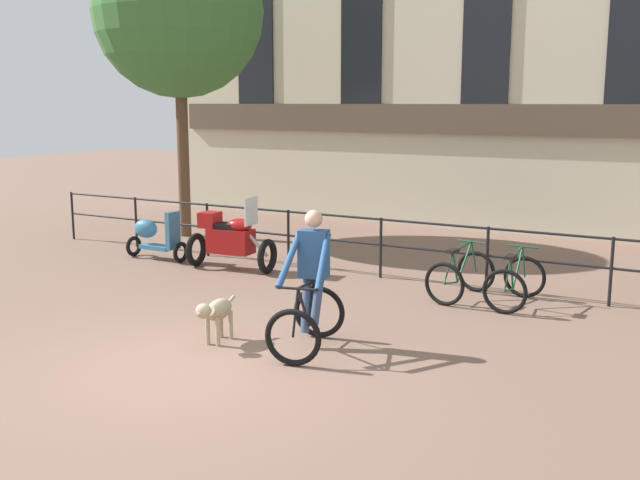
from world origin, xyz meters
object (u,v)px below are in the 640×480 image
object	(u,v)px
parked_motorcycle	(230,239)
parked_bicycle_near_lamp	(461,276)
cyclist_with_bike	(310,288)
parked_bicycle_mid_left	(515,282)
parked_scooter	(155,236)
dog	(216,312)

from	to	relation	value
parked_motorcycle	parked_bicycle_near_lamp	world-z (taller)	parked_motorcycle
cyclist_with_bike	parked_bicycle_mid_left	distance (m)	3.61
cyclist_with_bike	parked_scooter	size ratio (longest dim) A/B	1.32
dog	parked_motorcycle	distance (m)	4.24
cyclist_with_bike	parked_bicycle_near_lamp	bearing A→B (deg)	61.52
cyclist_with_bike	parked_bicycle_mid_left	bearing A→B (deg)	48.39
parked_motorcycle	parked_bicycle_near_lamp	size ratio (longest dim) A/B	1.39
parked_bicycle_mid_left	parked_scooter	bearing A→B (deg)	1.38
parked_bicycle_mid_left	parked_scooter	world-z (taller)	parked_scooter
parked_motorcycle	parked_bicycle_mid_left	xyz separation A→B (m)	(5.15, 0.11, -0.20)
cyclist_with_bike	dog	world-z (taller)	cyclist_with_bike
parked_motorcycle	parked_bicycle_mid_left	distance (m)	5.15
dog	cyclist_with_bike	bearing A→B (deg)	16.07
dog	parked_bicycle_mid_left	bearing A→B (deg)	46.60
dog	parked_scooter	distance (m)	5.48
dog	parked_bicycle_near_lamp	distance (m)	4.11
dog	parked_bicycle_mid_left	distance (m)	4.57
cyclist_with_bike	parked_bicycle_near_lamp	xyz separation A→B (m)	(0.83, 3.18, -0.41)
cyclist_with_bike	parked_bicycle_near_lamp	size ratio (longest dim) A/B	1.43
cyclist_with_bike	parked_motorcycle	distance (m)	4.63
parked_motorcycle	parked_bicycle_mid_left	size ratio (longest dim) A/B	1.48
cyclist_with_bike	parked_motorcycle	world-z (taller)	cyclist_with_bike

